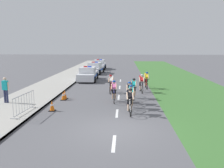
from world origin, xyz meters
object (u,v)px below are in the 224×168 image
police_car_third (99,65)px  traffic_cone_far (65,95)px  police_car_second (95,68)px  cyclist_sixth (111,83)px  cyclist_fourth (114,90)px  cyclist_seventh (141,83)px  cyclist_second (131,96)px  cyclist_fifth (134,88)px  police_car_nearest (88,74)px  cyclist_lead (130,100)px  cyclist_third (130,92)px  traffic_cone_near (63,96)px  traffic_cone_mid (52,106)px  crowd_barrier_front (24,104)px  cyclist_eighth (146,80)px  spectator_closest (5,88)px

police_car_third → traffic_cone_far: (-0.32, -20.26, -0.37)m
police_car_second → cyclist_sixth: bearing=-77.1°
cyclist_fourth → cyclist_sixth: bearing=97.0°
cyclist_seventh → cyclist_second: bearing=-101.5°
cyclist_fifth → cyclist_sixth: same height
police_car_nearest → cyclist_second: bearing=-68.1°
cyclist_lead → police_car_second: police_car_second is taller
cyclist_third → cyclist_second: bearing=-86.9°
cyclist_fifth → traffic_cone_near: 5.04m
cyclist_lead → cyclist_seventh: same height
cyclist_second → police_car_second: 17.65m
cyclist_sixth → police_car_nearest: police_car_nearest is taller
cyclist_lead → cyclist_third: same height
traffic_cone_near → traffic_cone_mid: size_ratio=1.00×
cyclist_second → cyclist_sixth: same height
cyclist_second → police_car_second: bearing=104.3°
cyclist_lead → police_car_nearest: 12.70m
cyclist_third → cyclist_sixth: size_ratio=1.00×
cyclist_fourth → crowd_barrier_front: cyclist_fourth is taller
traffic_cone_near → cyclist_lead: bearing=-33.7°
cyclist_seventh → police_car_nearest: 8.01m
police_car_nearest → police_car_third: same height
traffic_cone_far → cyclist_seventh: bearing=24.4°
cyclist_lead → cyclist_eighth: (1.65, 7.70, 0.00)m
cyclist_fifth → spectator_closest: size_ratio=1.03×
cyclist_sixth → cyclist_eighth: 3.64m
cyclist_third → police_car_nearest: size_ratio=0.39×
cyclist_fifth → cyclist_sixth: size_ratio=1.00×
cyclist_eighth → traffic_cone_far: (-6.22, -4.28, -0.48)m
cyclist_fourth → police_car_nearest: size_ratio=0.39×
cyclist_seventh → traffic_cone_mid: bearing=-135.1°
cyclist_fifth → traffic_cone_mid: size_ratio=2.69×
cyclist_second → crowd_barrier_front: bearing=-164.7°
traffic_cone_far → spectator_closest: (-3.42, -1.73, 0.77)m
crowd_barrier_front → cyclist_fifth: bearing=34.7°
cyclist_fourth → cyclist_sixth: (-0.35, 2.88, 0.00)m
cyclist_fifth → police_car_second: bearing=107.8°
cyclist_sixth → traffic_cone_far: bearing=-145.2°
police_car_second → spectator_closest: (-3.74, -16.57, 0.40)m
cyclist_third → police_car_second: (-4.29, 15.95, -0.11)m
cyclist_seventh → traffic_cone_mid: (-5.63, -5.60, -0.48)m
cyclist_second → cyclist_fifth: bearing=84.1°
cyclist_seventh → cyclist_eighth: same height
cyclist_sixth → cyclist_third: bearing=-67.3°
traffic_cone_near → police_car_second: bearing=88.8°
cyclist_fourth → traffic_cone_mid: bearing=-146.0°
cyclist_fifth → traffic_cone_mid: cyclist_fifth is taller
police_car_second → traffic_cone_far: (-0.32, -14.84, -0.37)m
cyclist_fourth → spectator_closest: 7.07m
cyclist_eighth → police_car_second: 12.10m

